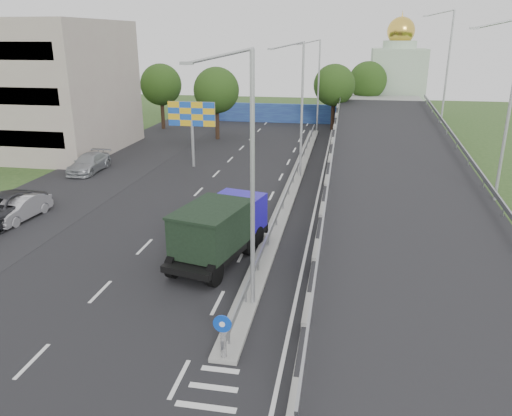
% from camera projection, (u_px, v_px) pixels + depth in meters
% --- Properties ---
extents(ground, '(160.00, 160.00, 0.00)m').
position_uv_depth(ground, '(207.00, 406.00, 15.15)').
color(ground, '#2D4C1E').
rests_on(ground, ground).
extents(road_surface, '(26.00, 90.00, 0.04)m').
position_uv_depth(road_surface, '(243.00, 199.00, 34.25)').
color(road_surface, black).
rests_on(road_surface, ground).
extents(parking_strip, '(8.00, 90.00, 0.05)m').
position_uv_depth(parking_strip, '(70.00, 189.00, 36.45)').
color(parking_strip, black).
rests_on(parking_strip, ground).
extents(median, '(1.00, 44.00, 0.20)m').
position_uv_depth(median, '(293.00, 184.00, 37.42)').
color(median, gray).
rests_on(median, ground).
extents(overpass_ramp, '(10.00, 50.00, 3.50)m').
position_uv_depth(overpass_ramp, '(398.00, 167.00, 35.61)').
color(overpass_ramp, gray).
rests_on(overpass_ramp, ground).
extents(median_guardrail, '(0.09, 44.00, 0.71)m').
position_uv_depth(median_guardrail, '(293.00, 175.00, 37.21)').
color(median_guardrail, gray).
rests_on(median_guardrail, median).
extents(sign_bollard, '(0.64, 0.23, 1.67)m').
position_uv_depth(sign_bollard, '(223.00, 336.00, 16.83)').
color(sign_bollard, black).
rests_on(sign_bollard, median).
extents(lamp_post_near, '(2.74, 0.18, 10.08)m').
position_uv_depth(lamp_post_near, '(248.00, 171.00, 18.81)').
color(lamp_post_near, '#B2B5B7').
rests_on(lamp_post_near, median).
extents(lamp_post_mid, '(2.74, 0.18, 10.08)m').
position_uv_depth(lamp_post_mid, '(300.00, 104.00, 37.39)').
color(lamp_post_mid, '#B2B5B7').
rests_on(lamp_post_mid, median).
extents(lamp_post_far, '(2.74, 0.18, 10.08)m').
position_uv_depth(lamp_post_far, '(317.00, 81.00, 55.98)').
color(lamp_post_far, '#B2B5B7').
rests_on(lamp_post_far, median).
extents(blue_wall, '(30.00, 0.50, 2.40)m').
position_uv_depth(blue_wall, '(286.00, 113.00, 63.77)').
color(blue_wall, navy).
rests_on(blue_wall, ground).
extents(church, '(7.00, 7.00, 13.80)m').
position_uv_depth(church, '(397.00, 77.00, 67.48)').
color(church, '#B2CCAD').
rests_on(church, ground).
extents(billboard, '(4.00, 0.24, 5.50)m').
position_uv_depth(billboard, '(192.00, 118.00, 41.33)').
color(billboard, '#B2B5B7').
rests_on(billboard, ground).
extents(tree_left_mid, '(4.80, 4.80, 7.60)m').
position_uv_depth(tree_left_mid, '(216.00, 90.00, 52.33)').
color(tree_left_mid, black).
rests_on(tree_left_mid, ground).
extents(tree_median_far, '(4.80, 4.80, 7.60)m').
position_uv_depth(tree_median_far, '(334.00, 85.00, 57.73)').
color(tree_median_far, black).
rests_on(tree_median_far, ground).
extents(tree_left_far, '(4.80, 4.80, 7.60)m').
position_uv_depth(tree_left_far, '(161.00, 85.00, 58.33)').
color(tree_left_far, black).
rests_on(tree_left_far, ground).
extents(tree_ramp_far, '(4.80, 4.80, 7.60)m').
position_uv_depth(tree_ramp_far, '(368.00, 81.00, 63.56)').
color(tree_ramp_far, black).
rests_on(tree_ramp_far, ground).
extents(dump_truck, '(3.93, 7.17, 2.99)m').
position_uv_depth(dump_truck, '(220.00, 228.00, 24.58)').
color(dump_truck, black).
rests_on(dump_truck, ground).
extents(parked_car_b, '(1.87, 4.49, 1.44)m').
position_uv_depth(parked_car_b, '(20.00, 208.00, 30.24)').
color(parked_car_b, '#A6A4AA').
rests_on(parked_car_b, ground).
extents(parked_car_c, '(3.24, 6.20, 1.67)m').
position_uv_depth(parked_car_c, '(2.00, 209.00, 29.83)').
color(parked_car_c, '#2E2E32').
rests_on(parked_car_c, ground).
extents(parked_car_d, '(2.17, 5.08, 1.46)m').
position_uv_depth(parked_car_d, '(89.00, 163.00, 40.90)').
color(parked_car_d, '#9DA1A6').
rests_on(parked_car_d, ground).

